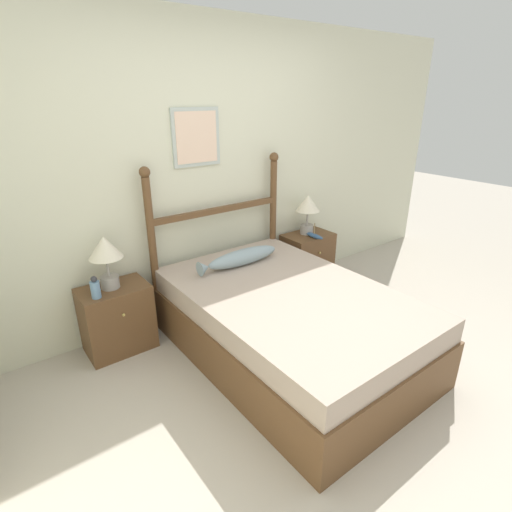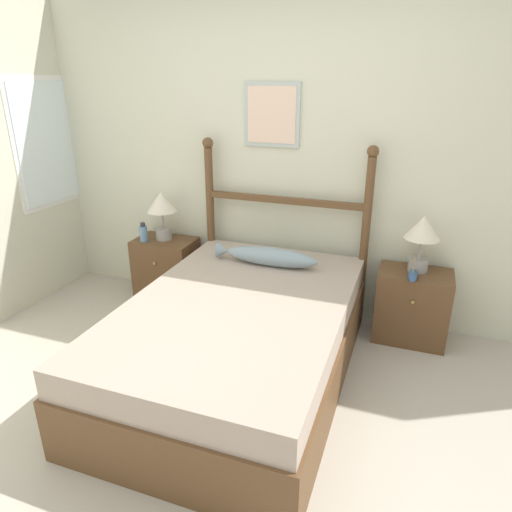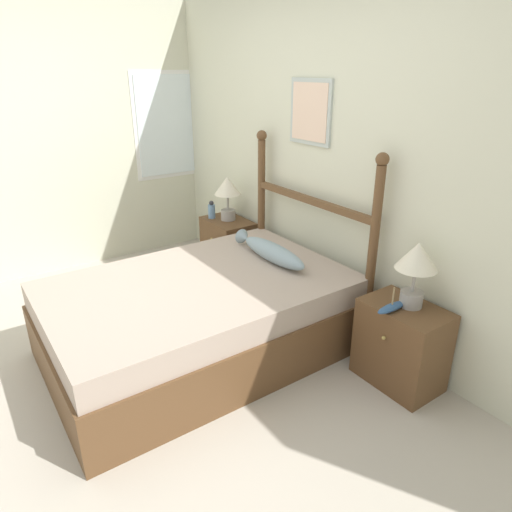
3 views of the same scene
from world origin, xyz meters
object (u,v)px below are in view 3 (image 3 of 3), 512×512
Objects in this scene: nightstand_right at (401,345)px; bottle at (212,210)px; bed at (200,317)px; table_lamp_left at (228,190)px; nightstand_left at (228,247)px; fish_pillow at (270,251)px; table_lamp_right at (416,263)px; model_boat at (392,307)px.

bottle is (-2.23, -0.09, 0.35)m from nightstand_right.
bed is 1.49m from table_lamp_left.
nightstand_left is 1.11m from fish_pillow.
nightstand_right is at bearing -0.36° from table_lamp_left.
bottle reaches higher than bed.
table_lamp_right is at bearing 0.85° from nightstand_left.
table_lamp_left is 2.09m from model_boat.
bottle is at bearing 172.08° from fish_pillow.
nightstand_right is (2.08, 0.00, 0.00)m from nightstand_left.
nightstand_left is at bearing -179.15° from table_lamp_right.
model_boat is at bearing -100.96° from table_lamp_right.
table_lamp_right is at bearing 84.61° from nightstand_right.
table_lamp_right is 2.42× the size of bottle.
table_lamp_right is 0.30m from model_boat.
bed is 1.31m from model_boat.
bed is 1.36m from nightstand_right.
table_lamp_right is at bearing 41.03° from bed.
table_lamp_right reaches higher than bottle.
bottle reaches higher than nightstand_right.
fish_pillow is (-0.02, 0.63, 0.35)m from bed.
fish_pillow is (1.02, -0.25, 0.35)m from nightstand_left.
model_boat reaches higher than nightstand_right.
table_lamp_left is (-2.09, 0.01, 0.56)m from nightstand_right.
bottle is (-0.14, -0.10, -0.21)m from table_lamp_left.
table_lamp_left is 1.72× the size of model_boat.
table_lamp_right is at bearing 3.08° from bottle.
model_boat reaches higher than nightstand_left.
nightstand_left is 0.39m from bottle.
model_boat is (1.02, 0.77, 0.29)m from bed.
model_boat is at bearing -3.41° from table_lamp_left.
bed reaches higher than nightstand_left.
bed is 8.43× the size of model_boat.
table_lamp_right reaches higher than fish_pillow.
table_lamp_left is at bearing -179.51° from table_lamp_right.
nightstand_left is at bearing 180.00° from nightstand_right.
nightstand_left is 0.71× the size of fish_pillow.
fish_pillow is at bearing 91.61° from bed.
bottle reaches higher than model_boat.
table_lamp_left is (-1.05, 0.89, 0.56)m from bed.
table_lamp_left reaches higher than nightstand_right.
table_lamp_left is 1.00× the size of table_lamp_right.
fish_pillow is (-1.06, -0.25, 0.35)m from nightstand_right.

